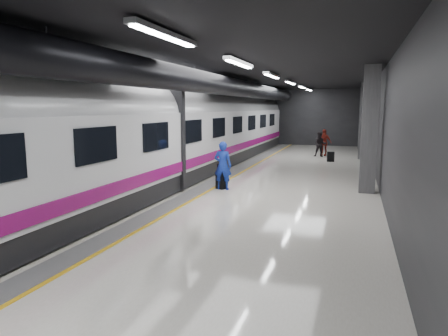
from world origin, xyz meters
The scene contains 9 objects.
ground centered at (0.00, 0.00, 0.00)m, with size 40.00×40.00×0.00m, color white.
platform_hall centered at (-0.29, 0.96, 3.54)m, with size 10.02×40.02×4.51m.
train centered at (-3.25, 0.00, 2.07)m, with size 3.05×38.00×4.05m.
traveler_main centered at (-0.55, 0.84, 0.90)m, with size 0.66×0.43×1.80m, color blue.
suitcase_main centered at (-0.65, 0.89, 0.28)m, with size 0.35×0.22×0.57m, color black.
shoulder_bag centered at (-0.64, 0.88, 0.76)m, with size 0.29×0.15×0.39m, color black.
traveler_far_a centered at (2.03, 12.24, 0.78)m, with size 0.76×0.59×1.56m, color black.
traveler_far_b centered at (2.20, 12.95, 0.84)m, with size 0.98×0.41×1.68m, color maroon.
suitcase_far centered at (2.80, 10.12, 0.28)m, with size 0.38×0.25×0.56m, color black.
Camera 1 is at (4.08, -13.07, 3.03)m, focal length 32.00 mm.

